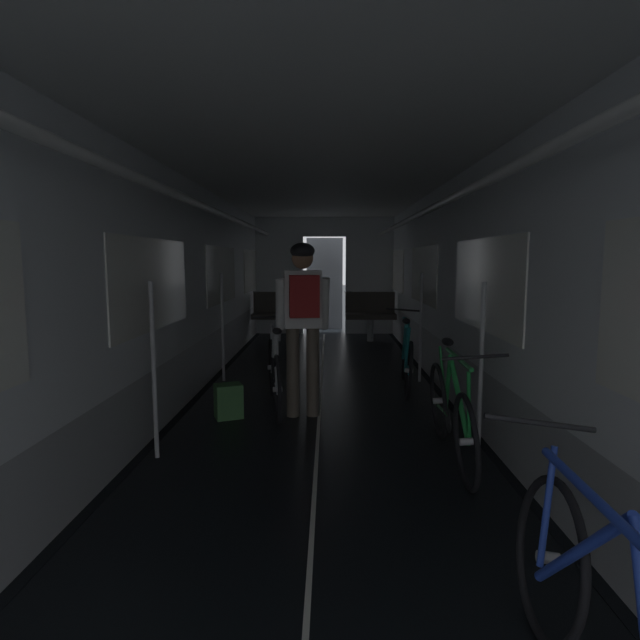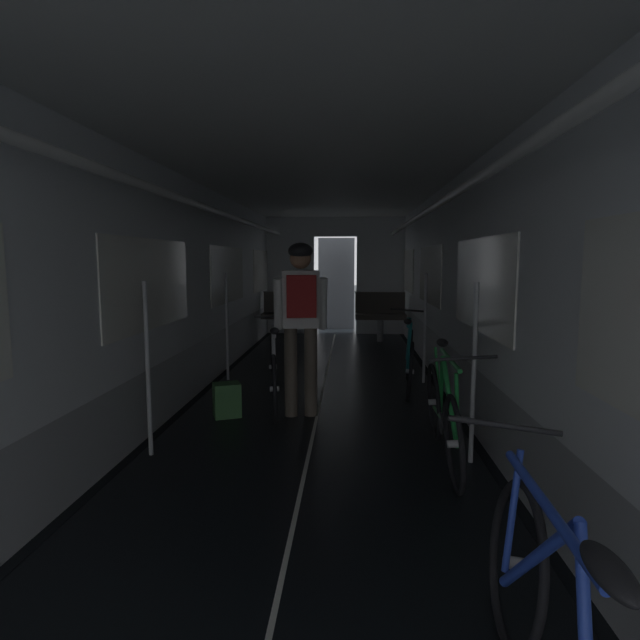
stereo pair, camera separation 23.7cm
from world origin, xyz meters
TOP-DOWN VIEW (x-y plane):
  - train_car_shell at (-0.00, 3.60)m, footprint 3.14×12.34m
  - bench_seat_far_left at (-0.90, 8.07)m, footprint 0.98×0.51m
  - bench_seat_far_right at (0.90, 8.07)m, footprint 0.98×0.51m
  - bicycle_green at (1.05, 2.10)m, footprint 0.44×1.69m
  - bicycle_teal at (1.04, 4.33)m, footprint 0.44×1.69m
  - person_cyclist_aisle at (-0.16, 3.20)m, footprint 0.55×0.42m
  - bicycle_silver_in_aisle at (-0.48, 3.46)m, footprint 0.46×1.67m
  - backpack_on_floor at (-0.90, 3.14)m, footprint 0.32×0.29m

SIDE VIEW (x-z plane):
  - backpack_on_floor at x=-0.90m, z-range 0.00..0.34m
  - bicycle_green at x=1.05m, z-range -0.09..0.86m
  - bicycle_teal at x=1.04m, z-range -0.09..0.86m
  - bicycle_silver_in_aisle at x=-0.48m, z-range -0.08..0.85m
  - bench_seat_far_left at x=-0.90m, z-range 0.09..1.04m
  - bench_seat_far_right at x=0.90m, z-range 0.09..1.04m
  - person_cyclist_aisle at x=-0.16m, z-range 0.21..1.94m
  - train_car_shell at x=0.00m, z-range 0.41..2.98m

